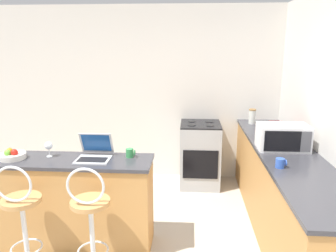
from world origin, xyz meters
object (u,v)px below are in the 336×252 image
Objects in this scene: mug_green at (130,153)px; fruit_bowl at (12,155)px; bar_stool_near at (23,223)px; toaster at (278,130)px; mug_blue at (280,163)px; microwave at (283,137)px; storage_jar at (252,116)px; stove_range at (200,154)px; bar_stool_far at (91,225)px; laptop at (95,152)px; wine_glass_tall at (49,146)px.

fruit_bowl is at bearing -173.65° from mug_green.
bar_stool_near is 3.73× the size of toaster.
bar_stool_near reaches higher than mug_blue.
microwave is 2.46× the size of storage_jar.
mug_green is (-0.75, -1.51, 0.51)m from stove_range.
bar_stool_far is (0.61, 0.00, 0.00)m from bar_stool_near.
fruit_bowl is (-2.80, -0.98, -0.05)m from toaster.
toaster reaches higher than mug_blue.
bar_stool_near is 0.61m from bar_stool_far.
fruit_bowl is (-0.80, -0.08, -0.02)m from laptop.
bar_stool_far is 0.73m from laptop.
mug_blue is 2.24m from wine_glass_tall.
stove_range is at bearing 126.39° from microwave.
microwave reaches higher than bar_stool_near.
bar_stool_near is 2.94m from toaster.
fruit_bowl is 3.12m from storage_jar.
fruit_bowl is 1.15m from mug_green.
bar_stool_far is at bearing -166.92° from mug_blue.
toaster is at bearing 37.01° from bar_stool_far.
laptop is at bearing -138.61° from storage_jar.
toaster is 2.97m from fruit_bowl.
toaster is at bearing -35.91° from stove_range.
toaster is 2.63m from wine_glass_tall.
storage_jar reaches higher than mug_green.
toaster is at bearing 27.26° from mug_green.
laptop is 2.20m from toaster.
mug_blue is 0.46× the size of storage_jar.
mug_blue is (-0.17, -0.57, -0.09)m from microwave.
microwave reaches higher than laptop.
bar_stool_near is at bearing -150.26° from toaster.
wine_glass_tall is at bearing 135.97° from bar_stool_far.
wine_glass_tall reaches higher than mug_green.
stove_range is at bearing -176.10° from storage_jar.
bar_stool_far is 2.44m from toaster.
wine_glass_tall reaches higher than mug_blue.
toaster is (2.00, 0.90, 0.03)m from laptop.
laptop is 2.12× the size of wine_glass_tall.
stove_range is 2.56m from fruit_bowl.
bar_stool_near reaches higher than stove_range.
laptop is at bearing 175.20° from mug_blue.
laptop is at bearing 100.35° from bar_stool_far.
toaster reaches higher than mug_green.
microwave is at bearing 9.68° from wine_glass_tall.
storage_jar reaches higher than fruit_bowl.
mug_green is at bearing -133.42° from storage_jar.
mug_green is at bearing 66.90° from bar_stool_far.
stove_range is (1.00, 2.10, -0.04)m from bar_stool_far.
bar_stool_near and bar_stool_far have the same top height.
laptop reaches higher than storage_jar.
mug_green is at bearing 172.20° from mug_blue.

